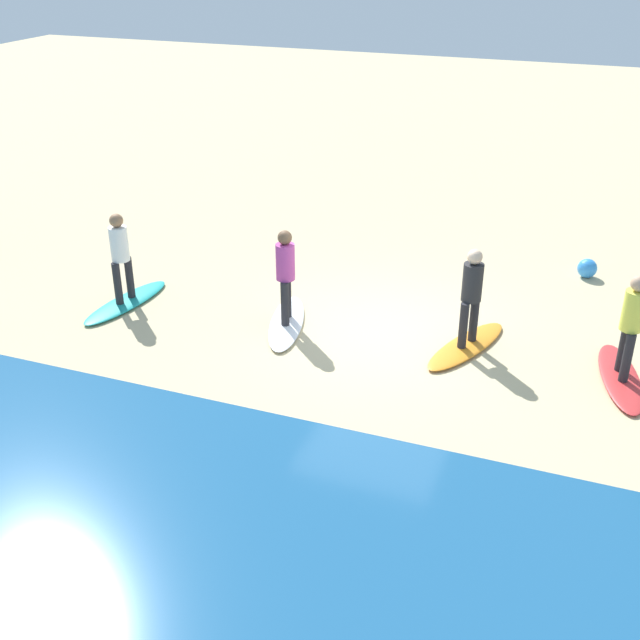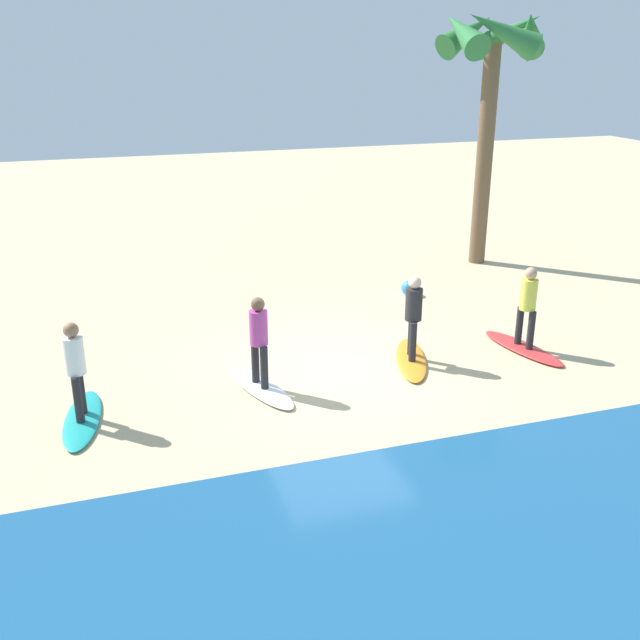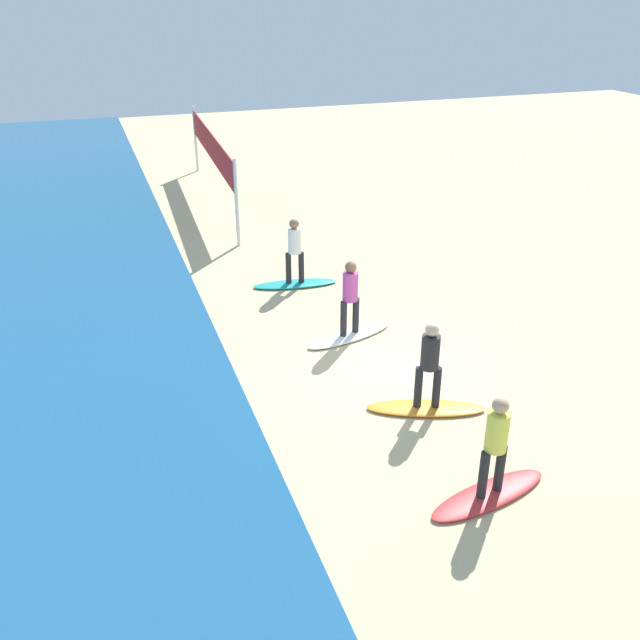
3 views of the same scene
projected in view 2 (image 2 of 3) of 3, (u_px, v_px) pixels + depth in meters
The scene contains 11 objects.
ground_plane at pixel (339, 370), 13.78m from camera, with size 60.00×60.00×0.00m, color #CCB789.
surfboard_red at pixel (523, 348), 14.67m from camera, with size 2.10×0.56×0.09m, color red.
surfer_red at pixel (528, 301), 14.32m from camera, with size 0.32×0.45×1.64m.
surfboard_orange at pixel (411, 359), 14.14m from camera, with size 2.10×0.56×0.09m, color orange.
surfer_orange at pixel (413, 311), 13.79m from camera, with size 0.32×0.44×1.64m.
surfboard_white at pixel (260, 387), 13.01m from camera, with size 2.10×0.56×0.09m, color white.
surfer_white at pixel (259, 335), 12.66m from camera, with size 0.32×0.45×1.64m.
surfboard_teal at pixel (82, 419), 11.88m from camera, with size 2.10×0.56×0.09m, color teal.
surfer_teal at pixel (75, 364), 11.53m from camera, with size 0.32×0.46×1.64m.
palm_tree at pixel (492, 59), 18.75m from camera, with size 2.88×3.03×6.76m.
beach_ball at pixel (409, 288), 17.83m from camera, with size 0.38×0.38×0.38m, color #338CE5.
Camera 2 is at (4.22, 11.83, 5.76)m, focal length 41.00 mm.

